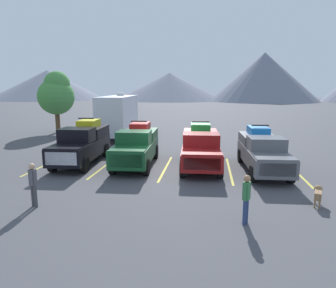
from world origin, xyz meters
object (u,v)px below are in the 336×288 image
at_px(pickup_truck_d, 262,151).
at_px(person_a, 33,182).
at_px(pickup_truck_a, 82,143).
at_px(pickup_truck_c, 201,147).
at_px(pickup_truck_b, 137,145).
at_px(person_b, 246,196).
at_px(dog, 318,193).
at_px(camper_trailer_a, 119,114).

bearing_deg(pickup_truck_d, person_a, -145.26).
xyz_separation_m(pickup_truck_a, pickup_truck_c, (7.10, -0.02, -0.05)).
relative_size(pickup_truck_b, person_a, 3.31).
xyz_separation_m(pickup_truck_c, person_b, (1.71, -7.37, -0.19)).
distance_m(pickup_truck_a, person_b, 11.50).
bearing_deg(person_a, dog, 8.69).
height_order(pickup_truck_b, person_a, pickup_truck_b).
bearing_deg(dog, pickup_truck_d, 105.03).
relative_size(pickup_truck_a, dog, 6.03).
xyz_separation_m(person_a, dog, (10.82, 1.65, -0.52)).
bearing_deg(pickup_truck_c, dog, -48.29).
bearing_deg(pickup_truck_a, pickup_truck_d, -1.97).
relative_size(person_a, dog, 1.79).
relative_size(pickup_truck_a, person_b, 3.42).
height_order(pickup_truck_d, dog, pickup_truck_d).
height_order(pickup_truck_b, pickup_truck_d, pickup_truck_b).
bearing_deg(pickup_truck_c, pickup_truck_b, -178.45).
bearing_deg(pickup_truck_d, camper_trailer_a, 138.27).
relative_size(pickup_truck_a, person_a, 3.37).
distance_m(pickup_truck_c, camper_trailer_a, 12.23).
bearing_deg(camper_trailer_a, dog, -50.09).
xyz_separation_m(person_a, person_b, (7.83, -0.45, -0.02)).
relative_size(camper_trailer_a, person_a, 5.27).
relative_size(camper_trailer_a, dog, 9.44).
distance_m(pickup_truck_b, dog, 9.90).
xyz_separation_m(pickup_truck_b, dog, (8.42, -5.17, -0.70)).
distance_m(camper_trailer_a, person_b, 19.32).
bearing_deg(pickup_truck_c, camper_trailer_a, 128.87).
bearing_deg(person_a, pickup_truck_a, 98.00).
height_order(pickup_truck_c, pickup_truck_d, pickup_truck_c).
bearing_deg(pickup_truck_d, person_b, -103.29).
xyz_separation_m(pickup_truck_b, pickup_truck_c, (3.72, 0.10, -0.01)).
bearing_deg(camper_trailer_a, pickup_truck_c, -51.13).
height_order(camper_trailer_a, person_a, camper_trailer_a).
relative_size(pickup_truck_c, person_b, 3.41).
bearing_deg(person_b, person_a, 176.72).
relative_size(pickup_truck_b, dog, 5.93).
bearing_deg(pickup_truck_c, person_b, -76.94).
distance_m(pickup_truck_c, dog, 7.09).
bearing_deg(pickup_truck_a, person_a, -82.00).
height_order(camper_trailer_a, person_b, camper_trailer_a).
bearing_deg(pickup_truck_b, person_b, -53.23).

